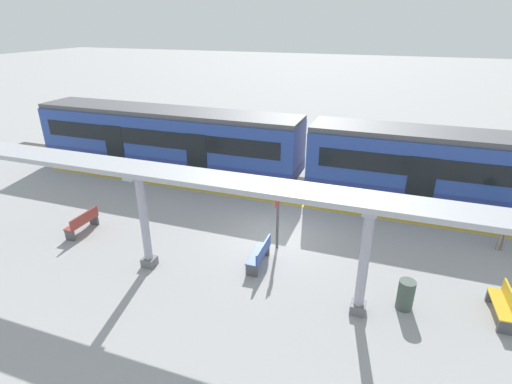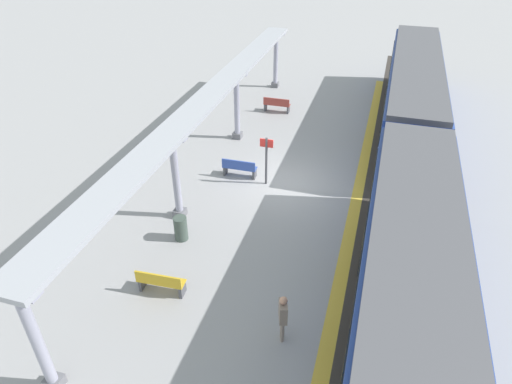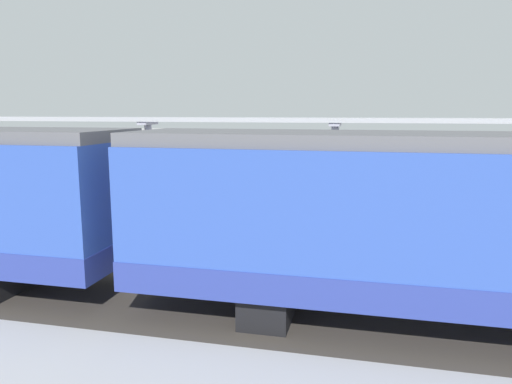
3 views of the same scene
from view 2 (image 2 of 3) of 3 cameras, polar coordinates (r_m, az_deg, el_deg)
name	(u,v)px [view 2 (image 2 of 3)]	position (r m, az deg, el deg)	size (l,w,h in m)	color
ground_plane	(280,182)	(19.73, 3.01, 1.27)	(176.00, 176.00, 0.00)	#9B9A9B
tactile_edge_strip	(358,194)	(19.37, 12.64, -0.25)	(0.45, 28.48, 0.01)	gold
trackbed	(403,201)	(19.42, 17.96, -1.09)	(3.20, 40.48, 0.01)	#38332D
train_near_carriage	(413,92)	(25.53, 19.09, 11.80)	(2.65, 14.72, 3.48)	#2A479E
train_far_carriage	(408,305)	(12.34, 18.55, -13.36)	(2.65, 14.72, 3.48)	#2A479E
canopy_pillar_nearest	(276,60)	(29.64, 2.50, 16.26)	(1.10, 0.44, 3.46)	slate
canopy_pillar_second	(237,106)	(22.72, -2.43, 10.79)	(1.10, 0.44, 3.46)	slate
canopy_pillar_third	(176,177)	(16.93, -10.05, 1.81)	(1.10, 0.44, 3.46)	slate
canopy_pillar_fourth	(37,341)	(12.25, -25.84, -16.52)	(1.10, 0.44, 3.46)	slate
canopy_beam	(209,97)	(19.02, -5.98, 11.83)	(1.20, 23.12, 0.16)	#A8AAB2
bench_near_end	(239,168)	(19.88, -2.11, 3.05)	(1.51, 0.47, 0.86)	#324EA5
bench_mid_platform	(160,282)	(14.58, -11.92, -11.02)	(1.52, 0.52, 0.86)	gold
bench_far_end	(277,105)	(26.27, 2.62, 10.91)	(1.50, 0.45, 0.86)	#9E3A31
trash_bin	(181,228)	(16.48, -9.44, -4.53)	(0.48, 0.48, 0.94)	#415047
platform_info_sign	(266,156)	(18.93, 1.31, 4.49)	(0.56, 0.10, 2.20)	#4C4C51
passenger_waiting_near_edge	(283,314)	(12.66, 3.40, -15.02)	(0.35, 0.51, 1.63)	gray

